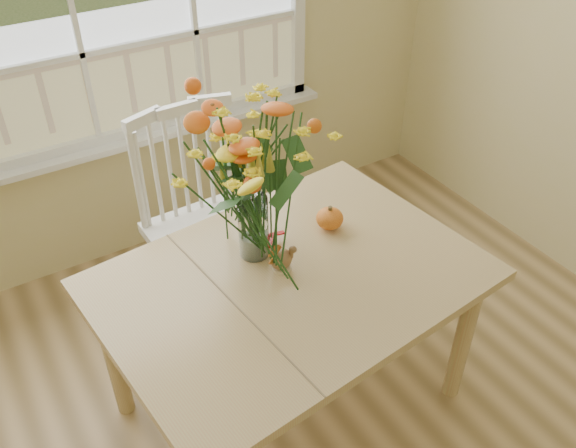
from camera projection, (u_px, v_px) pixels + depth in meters
wall_back at (70, 7)px, 2.60m from camera, size 4.00×0.02×2.70m
dining_table at (291, 294)px, 2.24m from camera, size 1.43×1.09×0.72m
windsor_chair at (198, 211)px, 2.73m from camera, size 0.49×0.47×1.03m
flower_vase at (251, 169)px, 2.06m from camera, size 0.52×0.52×0.62m
pumpkin at (330, 219)px, 2.38m from camera, size 0.11×0.11×0.08m
turkey_figurine at (282, 260)px, 2.19m from camera, size 0.11×0.09×0.11m
dark_gourd at (261, 238)px, 2.31m from camera, size 0.13×0.07×0.06m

